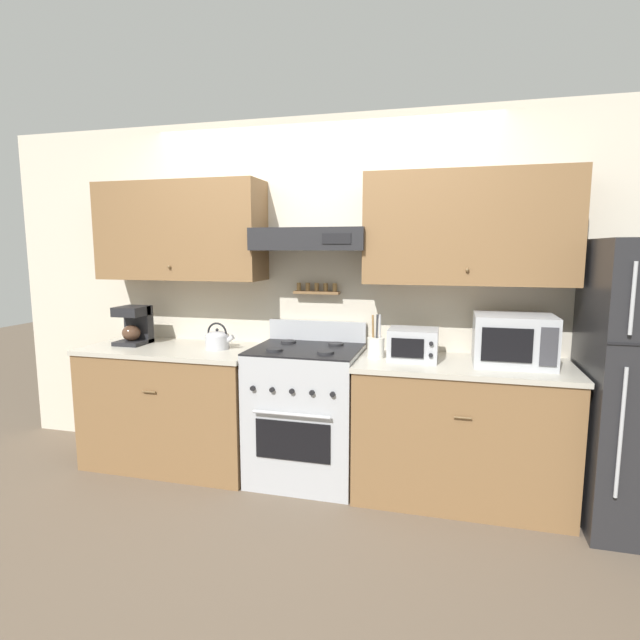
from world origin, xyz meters
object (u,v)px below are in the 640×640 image
Objects in this scene: stove_range at (306,413)px; toaster_oven at (413,344)px; tea_kettle at (218,339)px; utensil_crock at (376,347)px; coffee_maker at (135,325)px; microwave at (513,340)px.

stove_range is 3.45× the size of toaster_oven.
utensil_crock is at bearing 0.00° from tea_kettle.
utensil_crock reaches higher than stove_range.
coffee_maker reaches higher than tea_kettle.
stove_range is at bearing -0.76° from tea_kettle.
utensil_crock is (1.15, 0.00, 0.00)m from tea_kettle.
toaster_oven is (0.72, 0.01, 0.52)m from stove_range.
tea_kettle is at bearing 179.93° from toaster_oven.
coffee_maker is 0.60× the size of microwave.
coffee_maker reaches higher than toaster_oven.
coffee_maker is 0.99× the size of utensil_crock.
stove_range is 1.46m from microwave.
coffee_maker is at bearing 179.20° from toaster_oven.
utensil_crock is at bearing 179.58° from toaster_oven.
tea_kettle is (-0.67, 0.01, 0.49)m from stove_range.
stove_range is 4.91× the size of tea_kettle.
toaster_oven is (-0.61, -0.02, -0.06)m from microwave.
stove_range is 3.78× the size of coffee_maker.
microwave reaches higher than coffee_maker.
microwave is at bearing -0.21° from coffee_maker.
coffee_maker is 2.10m from toaster_oven.
toaster_oven is at bearing 0.57° from stove_range.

